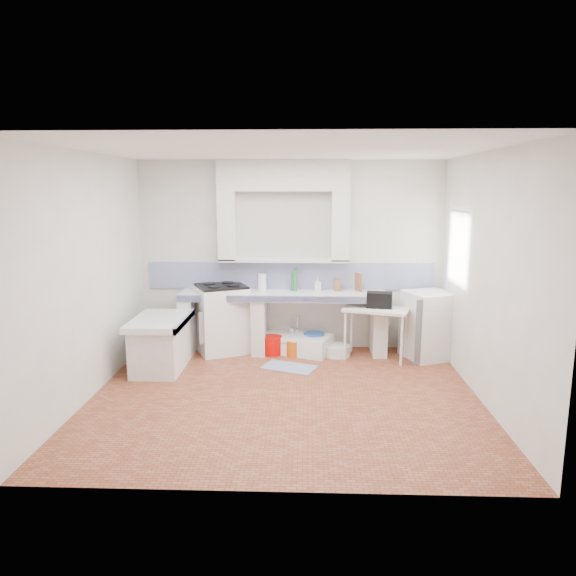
{
  "coord_description": "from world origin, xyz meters",
  "views": [
    {
      "loc": [
        0.26,
        -5.87,
        2.39
      ],
      "look_at": [
        0.0,
        1.0,
        1.1
      ],
      "focal_mm": 33.1,
      "sensor_mm": 36.0,
      "label": 1
    }
  ],
  "objects_px": {
    "sink": "(297,344)",
    "side_table": "(376,333)",
    "stove": "(222,319)",
    "fridge": "(429,325)"
  },
  "relations": [
    {
      "from": "side_table",
      "to": "fridge",
      "type": "xyz_separation_m",
      "value": [
        0.76,
        0.09,
        0.11
      ]
    },
    {
      "from": "sink",
      "to": "fridge",
      "type": "distance_m",
      "value": 1.92
    },
    {
      "from": "sink",
      "to": "fridge",
      "type": "height_order",
      "value": "fridge"
    },
    {
      "from": "sink",
      "to": "side_table",
      "type": "bearing_deg",
      "value": 8.26
    },
    {
      "from": "sink",
      "to": "side_table",
      "type": "height_order",
      "value": "side_table"
    },
    {
      "from": "stove",
      "to": "side_table",
      "type": "height_order",
      "value": "stove"
    },
    {
      "from": "sink",
      "to": "side_table",
      "type": "relative_size",
      "value": 1.11
    },
    {
      "from": "stove",
      "to": "fridge",
      "type": "bearing_deg",
      "value": -28.46
    },
    {
      "from": "sink",
      "to": "side_table",
      "type": "xyz_separation_m",
      "value": [
        1.12,
        -0.27,
        0.25
      ]
    },
    {
      "from": "sink",
      "to": "stove",
      "type": "bearing_deg",
      "value": -158.58
    }
  ]
}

